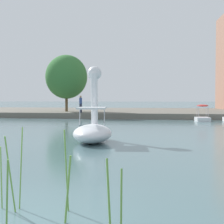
# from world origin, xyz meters

# --- Properties ---
(ground_plane) EXTENTS (644.80, 644.80, 0.00)m
(ground_plane) POSITION_xyz_m (0.00, 0.00, 0.00)
(ground_plane) COLOR slate
(shore_bank_far) EXTENTS (156.82, 22.54, 0.59)m
(shore_bank_far) POSITION_xyz_m (0.00, 39.46, 0.29)
(shore_bank_far) COLOR #6B665B
(shore_bank_far) RESTS_ON ground_plane
(swan_boat) EXTENTS (2.23, 3.53, 3.66)m
(swan_boat) POSITION_xyz_m (-0.89, 10.05, 0.73)
(swan_boat) COLOR white
(swan_boat) RESTS_ON ground_plane
(pedal_boat_red) EXTENTS (1.36, 2.11, 1.54)m
(pedal_boat_red) POSITION_xyz_m (5.67, 26.63, 0.48)
(pedal_boat_red) COLOR white
(pedal_boat_red) RESTS_ON ground_plane
(tree_broadleaf_right) EXTENTS (6.84, 6.81, 6.65)m
(tree_broadleaf_right) POSITION_xyz_m (-9.35, 32.40, 4.66)
(tree_broadleaf_right) COLOR brown
(tree_broadleaf_right) RESTS_ON shore_bank_far
(person_on_path) EXTENTS (0.31, 0.31, 1.85)m
(person_on_path) POSITION_xyz_m (-6.75, 29.24, 1.58)
(person_on_path) COLOR #23283D
(person_on_path) RESTS_ON shore_bank_far
(reed_clump_foreground) EXTENTS (2.32, 1.06, 1.49)m
(reed_clump_foreground) POSITION_xyz_m (0.79, 0.27, 0.60)
(reed_clump_foreground) COLOR #669942
(reed_clump_foreground) RESTS_ON ground_plane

